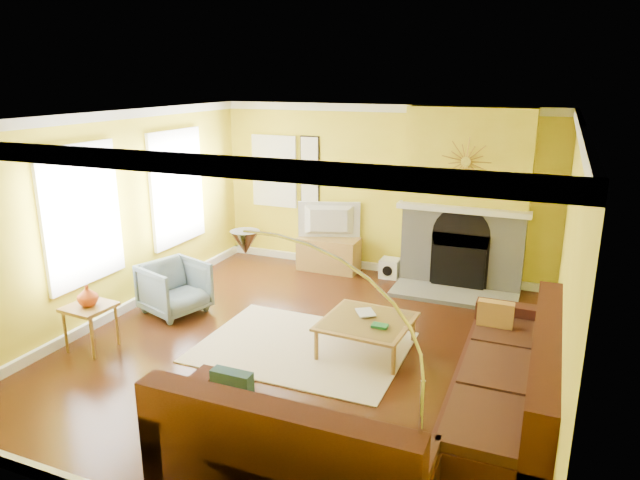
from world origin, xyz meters
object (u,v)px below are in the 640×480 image
at_px(armchair, 175,288).
at_px(sectional_sofa, 388,367).
at_px(coffee_table, 367,335).
at_px(arc_lamp, 338,393).
at_px(side_table, 91,327).
at_px(media_console, 329,254).

bearing_deg(armchair, sectional_sofa, -90.77).
distance_m(coffee_table, arc_lamp, 2.85).
bearing_deg(side_table, coffee_table, 21.64).
relative_size(armchair, arc_lamp, 0.37).
bearing_deg(coffee_table, sectional_sofa, -62.54).
height_order(sectional_sofa, arc_lamp, arc_lamp).
bearing_deg(sectional_sofa, side_table, -178.31).
bearing_deg(side_table, media_console, 67.66).
relative_size(armchair, side_table, 1.41).
height_order(armchair, side_table, armchair).
relative_size(coffee_table, arc_lamp, 0.47).
bearing_deg(armchair, side_table, -172.48).
relative_size(sectional_sofa, armchair, 4.55).
distance_m(armchair, arc_lamp, 4.41).
distance_m(sectional_sofa, arc_lamp, 1.67).
bearing_deg(arc_lamp, coffee_table, 103.53).
xyz_separation_m(sectional_sofa, arc_lamp, (0.07, -1.56, 0.61)).
distance_m(coffee_table, media_console, 2.93).
bearing_deg(arc_lamp, media_console, 112.30).
xyz_separation_m(coffee_table, arc_lamp, (0.64, -2.64, 0.86)).
relative_size(coffee_table, armchair, 1.29).
height_order(sectional_sofa, coffee_table, sectional_sofa).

